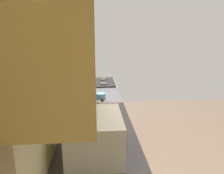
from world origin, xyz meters
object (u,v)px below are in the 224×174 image
bowl (101,95)px  oven_range (97,108)px  kettle (102,108)px  microwave (95,135)px

bowl → oven_range: bearing=3.3°
bowl → kettle: size_ratio=0.69×
kettle → bowl: bearing=0.0°
kettle → microwave: bearing=173.7°
oven_range → microwave: 2.16m
microwave → oven_range: bearing=-0.7°
oven_range → bowl: size_ratio=9.17×
bowl → kettle: bearing=180.0°
bowl → kettle: 0.57m
microwave → kettle: bearing=-6.3°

